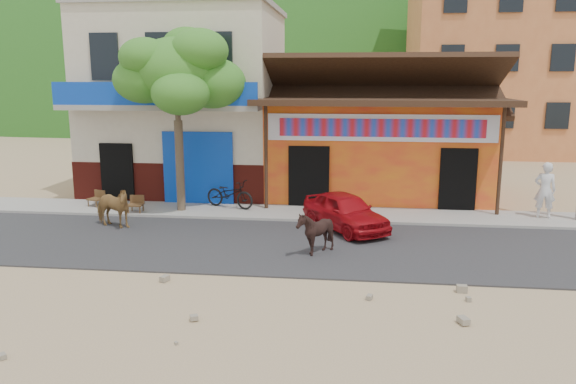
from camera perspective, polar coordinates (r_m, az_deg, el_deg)
name	(u,v)px	position (r m, az deg, el deg)	size (l,w,h in m)	color
ground	(301,279)	(12.90, 1.28, -8.85)	(120.00, 120.00, 0.00)	#9E825B
road	(310,246)	(15.25, 2.20, -5.52)	(60.00, 5.00, 0.04)	#28282B
sidewalk	(318,214)	(18.61, 3.09, -2.25)	(60.00, 2.00, 0.12)	gray
dance_club	(377,148)	(22.21, 9.00, 4.45)	(8.00, 6.00, 3.60)	orange
cafe_building	(188,103)	(23.04, -10.08, 8.91)	(7.00, 6.00, 7.00)	beige
apartment_front	(488,52)	(36.90, 19.66, 13.25)	(9.00, 9.00, 12.00)	#CC723F
hillside	(350,23)	(82.38, 6.28, 16.74)	(100.00, 40.00, 24.00)	#194C14
tree	(178,120)	(18.79, -11.10, 7.15)	(3.00, 3.00, 6.00)	#2D721E
cow_tan	(112,207)	(17.73, -17.47, -1.47)	(0.67, 1.47, 1.24)	olive
cow_dark	(315,232)	(14.37, 2.79, -4.12)	(0.93, 1.05, 1.15)	black
red_car	(345,211)	(16.74, 5.83, -1.96)	(1.32, 3.28, 1.12)	#A60B13
scooter	(230,194)	(19.23, -5.94, -0.18)	(0.64, 1.84, 0.97)	black
pedestrian	(545,190)	(19.46, 24.64, 0.18)	(0.65, 0.43, 1.78)	white
cafe_chair_left	(95,192)	(20.48, -18.97, 0.01)	(0.46, 0.46, 0.99)	#4E371A
cafe_chair_right	(135,197)	(19.15, -15.26, -0.51)	(0.47, 0.47, 1.02)	#4C3619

